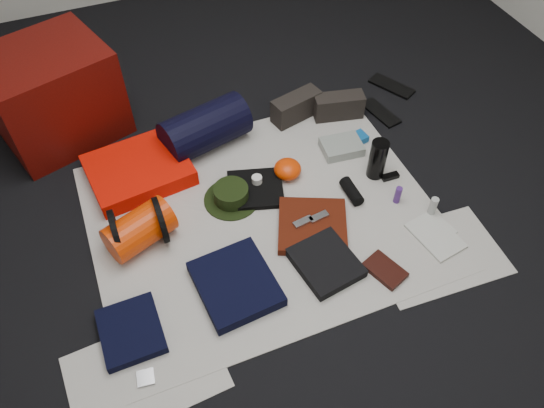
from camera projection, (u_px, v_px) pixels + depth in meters
name	position (u px, v px, depth m)	size (l,w,h in m)	color
floor	(263.00, 218.00, 2.55)	(4.50, 4.50, 0.02)	black
newspaper_mat	(263.00, 216.00, 2.54)	(1.60, 1.30, 0.01)	silver
newspaper_sheet_front_left	(145.00, 372.00, 2.04)	(0.58, 0.40, 0.00)	silver
newspaper_sheet_front_right	(437.00, 255.00, 2.39)	(0.58, 0.40, 0.00)	silver
red_cabinet	(53.00, 95.00, 2.74)	(0.60, 0.50, 0.50)	#530A06
sleeping_pad	(139.00, 170.00, 2.67)	(0.48, 0.40, 0.09)	#EE1302
stuff_sack	(139.00, 229.00, 2.37)	(0.18, 0.18, 0.30)	red
sack_strap_left	(116.00, 233.00, 2.33)	(0.22, 0.22, 0.03)	black
sack_strap_right	(161.00, 220.00, 2.38)	(0.22, 0.22, 0.03)	black
navy_duffel	(205.00, 128.00, 2.76)	(0.23, 0.23, 0.45)	black
boonie_brim	(232.00, 199.00, 2.60)	(0.27, 0.27, 0.01)	black
boonie_crown	(231.00, 194.00, 2.56)	(0.17, 0.17, 0.07)	black
hiking_boot_left	(296.00, 107.00, 2.94)	(0.28, 0.11, 0.14)	black
hiking_boot_right	(339.00, 106.00, 2.95)	(0.27, 0.10, 0.14)	black
flip_flop_left	(381.00, 113.00, 3.01)	(0.09, 0.25, 0.01)	black
flip_flop_right	(392.00, 86.00, 3.17)	(0.10, 0.27, 0.02)	black
trousers_navy_a	(131.00, 331.00, 2.13)	(0.24, 0.27, 0.04)	black
trousers_navy_b	(236.00, 284.00, 2.26)	(0.31, 0.36, 0.06)	black
trousers_charcoal	(326.00, 263.00, 2.33)	(0.25, 0.28, 0.04)	black
black_tshirt	(255.00, 189.00, 2.62)	(0.27, 0.25, 0.03)	black
red_shirt	(312.00, 226.00, 2.47)	(0.31, 0.31, 0.04)	#491408
orange_stuff_sack	(288.00, 169.00, 2.67)	(0.14, 0.14, 0.09)	red
first_aid_pouch	(342.00, 147.00, 2.80)	(0.21, 0.16, 0.05)	gray
water_bottle	(378.00, 159.00, 2.62)	(0.09, 0.09, 0.22)	black
speaker	(352.00, 191.00, 2.59)	(0.06, 0.06, 0.15)	black
compact_camera	(340.00, 148.00, 2.80)	(0.11, 0.06, 0.04)	#9E9EA2
cyan_case	(356.00, 139.00, 2.85)	(0.12, 0.08, 0.04)	#10569B
toiletry_purple	(398.00, 195.00, 2.55)	(0.03, 0.03, 0.10)	#492474
toiletry_clear	(433.00, 207.00, 2.50)	(0.04, 0.04, 0.11)	#A4A9A5
paperback_book	(385.00, 270.00, 2.32)	(0.11, 0.18, 0.02)	black
map_booklet	(435.00, 236.00, 2.45)	(0.17, 0.25, 0.01)	#B8B8AF
map_printout	(435.00, 227.00, 2.49)	(0.13, 0.17, 0.01)	#B8B8AF
sunglasses	(390.00, 176.00, 2.68)	(0.09, 0.04, 0.02)	black
key_cluster	(146.00, 378.00, 2.02)	(0.07, 0.07, 0.01)	#9E9EA2
tape_roll	(257.00, 180.00, 2.62)	(0.05, 0.05, 0.04)	silver
energy_bar_a	(303.00, 222.00, 2.45)	(0.10, 0.04, 0.01)	#9E9EA2
energy_bar_b	(319.00, 217.00, 2.47)	(0.10, 0.04, 0.01)	#9E9EA2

